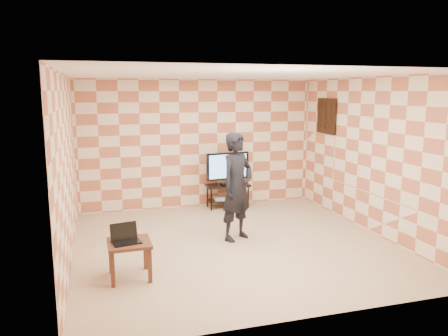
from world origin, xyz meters
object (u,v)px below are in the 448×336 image
(tv_stand, at_px, (228,191))
(side_table, at_px, (129,248))
(tv, at_px, (228,167))
(person, at_px, (237,187))

(tv_stand, height_order, side_table, same)
(tv, xyz_separation_m, side_table, (-2.28, -3.07, -0.47))
(tv, distance_m, side_table, 3.85)
(tv_stand, xyz_separation_m, side_table, (-2.28, -3.07, 0.05))
(person, bearing_deg, tv_stand, 47.17)
(tv, bearing_deg, tv_stand, 83.34)
(tv, height_order, person, person)
(side_table, bearing_deg, tv_stand, 53.35)
(tv, relative_size, side_table, 1.67)
(side_table, xyz_separation_m, person, (1.84, 1.08, 0.49))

